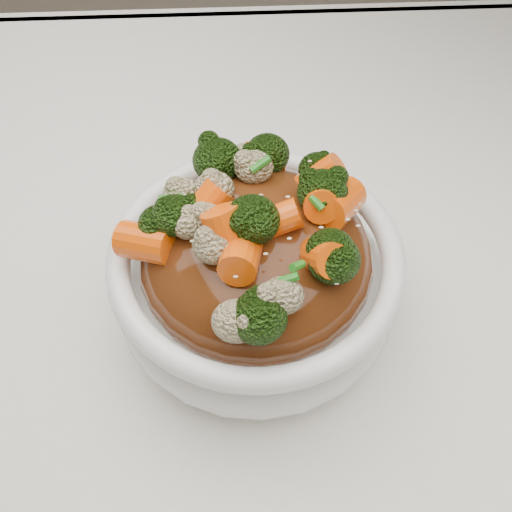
{
  "coord_description": "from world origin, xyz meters",
  "views": [
    {
      "loc": [
        0.03,
        -0.32,
        1.17
      ],
      "look_at": [
        0.04,
        -0.05,
        0.82
      ],
      "focal_mm": 42.0,
      "sensor_mm": 36.0,
      "label": 1
    }
  ],
  "objects_px": {
    "dining_table": "(225,424)",
    "bowl": "(256,282)",
    "broccoli": "(256,202)",
    "carrots": "(256,201)"
  },
  "relations": [
    {
      "from": "dining_table",
      "to": "bowl",
      "type": "height_order",
      "value": "bowl"
    },
    {
      "from": "carrots",
      "to": "broccoli",
      "type": "xyz_separation_m",
      "value": [
        0.0,
        0.0,
        -0.0
      ]
    },
    {
      "from": "dining_table",
      "to": "carrots",
      "type": "distance_m",
      "value": 0.51
    },
    {
      "from": "bowl",
      "to": "broccoli",
      "type": "bearing_deg",
      "value": 0.0
    },
    {
      "from": "dining_table",
      "to": "broccoli",
      "type": "relative_size",
      "value": 7.04
    },
    {
      "from": "bowl",
      "to": "carrots",
      "type": "distance_m",
      "value": 0.09
    },
    {
      "from": "dining_table",
      "to": "broccoli",
      "type": "bearing_deg",
      "value": -53.8
    },
    {
      "from": "dining_table",
      "to": "broccoli",
      "type": "distance_m",
      "value": 0.51
    },
    {
      "from": "bowl",
      "to": "broccoli",
      "type": "relative_size",
      "value": 1.26
    },
    {
      "from": "carrots",
      "to": "broccoli",
      "type": "relative_size",
      "value": 1.0
    }
  ]
}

